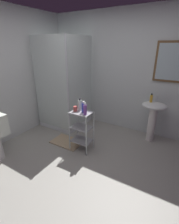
{
  "coord_description": "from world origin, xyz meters",
  "views": [
    {
      "loc": [
        1.14,
        -1.65,
        1.82
      ],
      "look_at": [
        -0.12,
        0.46,
        0.82
      ],
      "focal_mm": 26.66,
      "sensor_mm": 36.0,
      "label": 1
    }
  ],
  "objects_px": {
    "conditioner_bottle_purple": "(85,109)",
    "bath_mat": "(67,142)",
    "shampoo_bottle_blue": "(84,107)",
    "hand_soap_bottle": "(151,98)",
    "lotion_bottle_white": "(80,105)",
    "shower_stall": "(66,107)",
    "rinse_cup": "(75,109)",
    "pedestal_sink": "(153,114)",
    "storage_cart": "(82,128)"
  },
  "relations": [
    {
      "from": "shampoo_bottle_blue",
      "to": "hand_soap_bottle",
      "type": "bearing_deg",
      "value": 45.63
    },
    {
      "from": "shampoo_bottle_blue",
      "to": "rinse_cup",
      "type": "distance_m",
      "value": 0.16
    },
    {
      "from": "shampoo_bottle_blue",
      "to": "conditioner_bottle_purple",
      "type": "relative_size",
      "value": 0.96
    },
    {
      "from": "shower_stall",
      "to": "storage_cart",
      "type": "relative_size",
      "value": 2.7
    },
    {
      "from": "shower_stall",
      "to": "rinse_cup",
      "type": "relative_size",
      "value": 22.46
    },
    {
      "from": "bath_mat",
      "to": "shampoo_bottle_blue",
      "type": "bearing_deg",
      "value": -0.68
    },
    {
      "from": "lotion_bottle_white",
      "to": "conditioner_bottle_purple",
      "type": "relative_size",
      "value": 1.07
    },
    {
      "from": "hand_soap_bottle",
      "to": "conditioner_bottle_purple",
      "type": "bearing_deg",
      "value": -129.56
    },
    {
      "from": "shower_stall",
      "to": "conditioner_bottle_purple",
      "type": "relative_size",
      "value": 9.81
    },
    {
      "from": "pedestal_sink",
      "to": "storage_cart",
      "type": "xyz_separation_m",
      "value": [
        -1.02,
        -0.97,
        -0.14
      ]
    },
    {
      "from": "rinse_cup",
      "to": "hand_soap_bottle",
      "type": "bearing_deg",
      "value": 42.35
    },
    {
      "from": "pedestal_sink",
      "to": "rinse_cup",
      "type": "xyz_separation_m",
      "value": [
        -1.14,
        -0.98,
        0.21
      ]
    },
    {
      "from": "shampoo_bottle_blue",
      "to": "bath_mat",
      "type": "relative_size",
      "value": 0.33
    },
    {
      "from": "lotion_bottle_white",
      "to": "storage_cart",
      "type": "bearing_deg",
      "value": -46.48
    },
    {
      "from": "conditioner_bottle_purple",
      "to": "bath_mat",
      "type": "bearing_deg",
      "value": 170.56
    },
    {
      "from": "lotion_bottle_white",
      "to": "shampoo_bottle_blue",
      "type": "xyz_separation_m",
      "value": [
        0.12,
        -0.06,
        -0.01
      ]
    },
    {
      "from": "storage_cart",
      "to": "conditioner_bottle_purple",
      "type": "relative_size",
      "value": 3.63
    },
    {
      "from": "shower_stall",
      "to": "conditioner_bottle_purple",
      "type": "xyz_separation_m",
      "value": [
        0.97,
        -0.71,
        0.37
      ]
    },
    {
      "from": "hand_soap_bottle",
      "to": "conditioner_bottle_purple",
      "type": "distance_m",
      "value": 1.31
    },
    {
      "from": "storage_cart",
      "to": "lotion_bottle_white",
      "type": "xyz_separation_m",
      "value": [
        -0.08,
        0.09,
        0.4
      ]
    },
    {
      "from": "hand_soap_bottle",
      "to": "lotion_bottle_white",
      "type": "xyz_separation_m",
      "value": [
        -1.03,
        -0.87,
        -0.05
      ]
    },
    {
      "from": "lotion_bottle_white",
      "to": "rinse_cup",
      "type": "distance_m",
      "value": 0.11
    },
    {
      "from": "pedestal_sink",
      "to": "conditioner_bottle_purple",
      "type": "bearing_deg",
      "value": -131.78
    },
    {
      "from": "shower_stall",
      "to": "bath_mat",
      "type": "xyz_separation_m",
      "value": [
        0.48,
        -0.63,
        -0.45
      ]
    },
    {
      "from": "conditioner_bottle_purple",
      "to": "bath_mat",
      "type": "xyz_separation_m",
      "value": [
        -0.49,
        0.08,
        -0.82
      ]
    },
    {
      "from": "rinse_cup",
      "to": "bath_mat",
      "type": "distance_m",
      "value": 0.82
    },
    {
      "from": "shampoo_bottle_blue",
      "to": "bath_mat",
      "type": "distance_m",
      "value": 0.92
    },
    {
      "from": "bath_mat",
      "to": "conditioner_bottle_purple",
      "type": "bearing_deg",
      "value": -9.44
    },
    {
      "from": "conditioner_bottle_purple",
      "to": "rinse_cup",
      "type": "distance_m",
      "value": 0.24
    },
    {
      "from": "lotion_bottle_white",
      "to": "rinse_cup",
      "type": "relative_size",
      "value": 2.44
    },
    {
      "from": "hand_soap_bottle",
      "to": "storage_cart",
      "type": "bearing_deg",
      "value": -134.58
    },
    {
      "from": "bath_mat",
      "to": "rinse_cup",
      "type": "bearing_deg",
      "value": -8.66
    },
    {
      "from": "lotion_bottle_white",
      "to": "bath_mat",
      "type": "relative_size",
      "value": 0.36
    },
    {
      "from": "storage_cart",
      "to": "hand_soap_bottle",
      "type": "distance_m",
      "value": 1.42
    },
    {
      "from": "storage_cart",
      "to": "bath_mat",
      "type": "bearing_deg",
      "value": 175.2
    },
    {
      "from": "pedestal_sink",
      "to": "bath_mat",
      "type": "distance_m",
      "value": 1.78
    },
    {
      "from": "pedestal_sink",
      "to": "rinse_cup",
      "type": "relative_size",
      "value": 9.1
    },
    {
      "from": "pedestal_sink",
      "to": "lotion_bottle_white",
      "type": "bearing_deg",
      "value": -141.52
    },
    {
      "from": "hand_soap_bottle",
      "to": "shampoo_bottle_blue",
      "type": "bearing_deg",
      "value": -134.37
    },
    {
      "from": "shower_stall",
      "to": "storage_cart",
      "type": "xyz_separation_m",
      "value": [
        0.86,
        -0.66,
        -0.03
      ]
    },
    {
      "from": "shower_stall",
      "to": "hand_soap_bottle",
      "type": "height_order",
      "value": "shower_stall"
    },
    {
      "from": "hand_soap_bottle",
      "to": "rinse_cup",
      "type": "relative_size",
      "value": 1.86
    },
    {
      "from": "rinse_cup",
      "to": "pedestal_sink",
      "type": "bearing_deg",
      "value": 40.66
    },
    {
      "from": "storage_cart",
      "to": "lotion_bottle_white",
      "type": "relative_size",
      "value": 3.41
    },
    {
      "from": "hand_soap_bottle",
      "to": "conditioner_bottle_purple",
      "type": "height_order",
      "value": "hand_soap_bottle"
    },
    {
      "from": "shampoo_bottle_blue",
      "to": "shower_stall",
      "type": "bearing_deg",
      "value": 144.7
    },
    {
      "from": "hand_soap_bottle",
      "to": "conditioner_bottle_purple",
      "type": "xyz_separation_m",
      "value": [
        -0.83,
        -1.01,
        -0.05
      ]
    },
    {
      "from": "storage_cart",
      "to": "conditioner_bottle_purple",
      "type": "height_order",
      "value": "conditioner_bottle_purple"
    },
    {
      "from": "pedestal_sink",
      "to": "hand_soap_bottle",
      "type": "xyz_separation_m",
      "value": [
        -0.08,
        -0.01,
        0.3
      ]
    },
    {
      "from": "pedestal_sink",
      "to": "rinse_cup",
      "type": "height_order",
      "value": "rinse_cup"
    }
  ]
}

